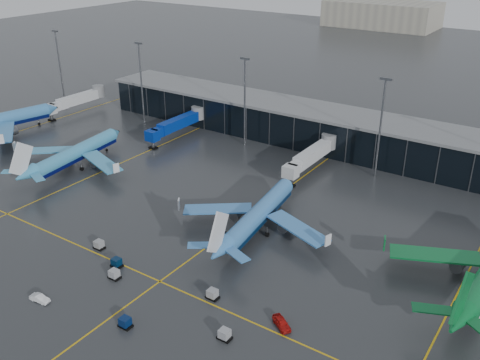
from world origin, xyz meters
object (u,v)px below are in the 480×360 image
Objects in this scene: mobile_airstair at (223,240)px; service_van_red at (282,323)px; service_van_white at (40,298)px; airliner_klm_near at (259,204)px; airliner_arkefly at (76,144)px; baggage_carts at (146,286)px.

mobile_airstair is 26.94m from service_van_red.
service_van_red is at bearing -72.09° from service_van_white.
airliner_klm_near is 10.60m from mobile_airstair.
airliner_arkefly is at bearing 106.11° from service_van_red.
airliner_arkefly is at bearing 150.14° from baggage_carts.
airliner_arkefly reaches higher than mobile_airstair.
airliner_arkefly reaches higher than baggage_carts.
airliner_klm_near is 10.52× the size of service_van_white.
mobile_airstair is at bearing 89.95° from service_van_red.
baggage_carts is 8.85× the size of service_van_red.
baggage_carts is (52.56, -30.18, -5.40)m from airliner_arkefly.
airliner_klm_near is 29.78m from baggage_carts.
baggage_carts is at bearing -38.29° from airliner_arkefly.
baggage_carts is at bearing 135.77° from service_van_red.
baggage_carts is (-5.16, -28.86, -5.26)m from airliner_klm_near.
airliner_klm_near is at bearing -9.74° from airliner_arkefly.
service_van_red is (76.98, -25.20, -5.44)m from airliner_arkefly.
mobile_airstair is at bearing -116.60° from airliner_klm_near.
airliner_klm_near is 45.22m from service_van_white.
mobile_airstair reaches higher than baggage_carts.
service_van_red is at bearing 11.52° from baggage_carts.
service_van_red is at bearing -39.03° from mobile_airstair.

